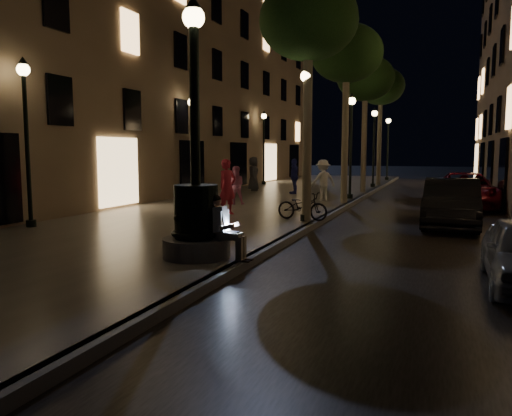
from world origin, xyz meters
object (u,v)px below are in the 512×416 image
at_px(lamp_curb_b, 351,132).
at_px(stroller, 207,201).
at_px(tree_third, 366,79).
at_px(lamp_curb_c, 374,137).
at_px(fountain_lamppost, 196,209).
at_px(pedestrian_pink, 235,185).
at_px(seated_man_laptop, 223,225).
at_px(pedestrian_blue, 294,176).
at_px(tree_far, 381,87).
at_px(lamp_left_c, 264,138).
at_px(pedestrian_white, 323,180).
at_px(bicycle, 302,206).
at_px(pedestrian_dark, 253,174).
at_px(lamp_curb_a, 306,123).
at_px(lamp_curb_d, 388,140).
at_px(lamp_left_b, 192,133).
at_px(tree_second, 347,55).
at_px(lamp_left_a, 26,121).
at_px(tree_near, 309,22).
at_px(car_third, 465,190).
at_px(pedestrian_red, 227,187).
at_px(car_second, 451,203).

distance_m(lamp_curb_b, stroller, 9.57).
height_order(tree_third, lamp_curb_c, tree_third).
distance_m(fountain_lamppost, pedestrian_pink, 10.23).
xyz_separation_m(seated_man_laptop, pedestrian_blue, (-3.03, 15.48, 0.21)).
distance_m(lamp_curb_c, stroller, 17.18).
height_order(tree_far, pedestrian_pink, tree_far).
height_order(seated_man_laptop, lamp_left_c, lamp_left_c).
relative_size(lamp_curb_c, pedestrian_white, 2.66).
distance_m(lamp_curb_b, bicycle, 8.24).
distance_m(stroller, pedestrian_dark, 11.77).
xyz_separation_m(lamp_curb_a, lamp_curb_d, (0.00, 24.00, 0.00)).
bearing_deg(lamp_curb_b, tree_far, 89.54).
bearing_deg(pedestrian_dark, pedestrian_white, -146.15).
bearing_deg(lamp_left_b, lamp_curb_c, 54.63).
relative_size(lamp_left_b, pedestrian_white, 2.66).
xyz_separation_m(tree_second, lamp_left_a, (-7.20, -10.00, -3.10)).
height_order(fountain_lamppost, tree_near, tree_near).
bearing_deg(stroller, fountain_lamppost, -74.94).
height_order(car_third, pedestrian_dark, pedestrian_dark).
bearing_deg(pedestrian_blue, stroller, -29.61).
bearing_deg(tree_far, stroller, -99.54).
distance_m(lamp_curb_b, car_third, 5.51).
height_order(lamp_curb_b, lamp_curb_c, same).
bearing_deg(pedestrian_red, bicycle, -71.03).
bearing_deg(lamp_curb_d, seated_man_laptop, -90.17).
relative_size(tree_near, car_third, 1.37).
distance_m(lamp_curb_c, pedestrian_blue, 7.54).
xyz_separation_m(tree_third, lamp_left_a, (-7.10, -16.00, -2.90)).
distance_m(tree_far, lamp_left_b, 14.34).
xyz_separation_m(lamp_left_a, pedestrian_blue, (3.98, 13.48, -2.13)).
bearing_deg(lamp_curb_d, pedestrian_red, -97.12).
height_order(lamp_left_b, car_second, lamp_left_b).
xyz_separation_m(lamp_left_a, pedestrian_pink, (3.16, 7.70, -2.25)).
distance_m(lamp_left_c, pedestrian_pink, 12.90).
relative_size(lamp_curb_d, pedestrian_blue, 2.67).
relative_size(tree_third, tree_far, 0.96).
height_order(seated_man_laptop, stroller, seated_man_laptop).
relative_size(stroller, car_second, 0.25).
bearing_deg(lamp_left_b, pedestrian_blue, 41.13).
distance_m(fountain_lamppost, lamp_curb_c, 22.10).
distance_m(tree_third, lamp_curb_b, 4.94).
height_order(lamp_curb_d, pedestrian_pink, lamp_curb_d).
height_order(tree_second, pedestrian_pink, tree_second).
bearing_deg(pedestrian_dark, lamp_left_c, -2.07).
bearing_deg(tree_far, pedestrian_dark, -128.96).
bearing_deg(lamp_curb_d, lamp_curb_b, -90.00).
distance_m(lamp_curb_a, lamp_left_b, 9.30).
height_order(lamp_left_a, pedestrian_blue, lamp_left_a).
xyz_separation_m(lamp_curb_b, lamp_left_b, (-7.10, -2.00, 0.00)).
relative_size(fountain_lamppost, lamp_curb_d, 1.08).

